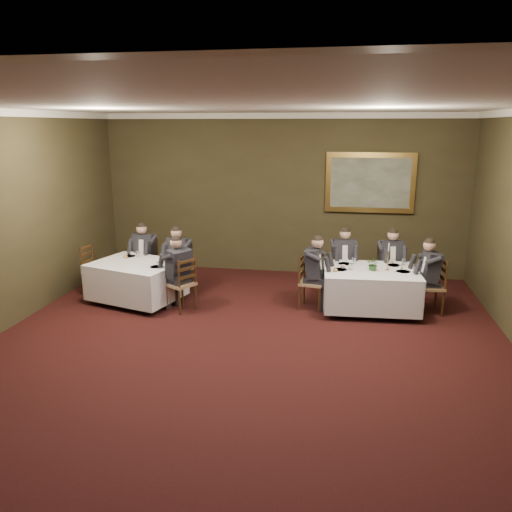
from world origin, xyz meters
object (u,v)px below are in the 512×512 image
(table_second, at_px, (137,279))
(chair_main_backright, at_px, (388,282))
(diner_main_endright, at_px, (430,285))
(chair_sec_backleft, at_px, (146,273))
(painting, at_px, (370,183))
(chair_main_endright, at_px, (430,297))
(chair_main_backleft, at_px, (342,280))
(chair_sec_endright, at_px, (181,295))
(table_main, at_px, (370,286))
(diner_sec_backright, at_px, (180,268))
(diner_main_backleft, at_px, (343,269))
(diner_main_backright, at_px, (389,271))
(candlestick, at_px, (388,260))
(chair_sec_backright, at_px, (180,279))
(centerpiece, at_px, (374,263))
(diner_sec_endright, at_px, (181,283))
(chair_sec_endleft, at_px, (97,280))
(diner_sec_backleft, at_px, (145,263))
(chair_main_endleft, at_px, (311,293))
(diner_main_endleft, at_px, (312,281))

(table_second, relative_size, chair_main_backright, 1.86)
(table_second, bearing_deg, diner_main_endright, 3.73)
(chair_sec_backleft, xyz_separation_m, painting, (4.49, 1.54, 1.78))
(chair_main_endright, relative_size, diner_main_endright, 0.74)
(chair_main_backleft, xyz_separation_m, chair_sec_endright, (-2.85, -1.39, 0.00))
(table_main, bearing_deg, diner_sec_backright, 174.34)
(diner_main_backleft, bearing_deg, diner_main_endright, 143.11)
(diner_main_backright, bearing_deg, candlestick, 69.16)
(chair_sec_backright, xyz_separation_m, candlestick, (3.96, -0.35, 0.66))
(table_second, bearing_deg, painting, 29.48)
(chair_main_backright, bearing_deg, chair_sec_backleft, -9.64)
(chair_sec_backleft, height_order, diner_sec_backright, diner_sec_backright)
(diner_main_backright, distance_m, centerpiece, 1.05)
(diner_main_backleft, distance_m, diner_sec_endright, 3.18)
(diner_main_backright, relative_size, chair_main_endright, 1.35)
(painting, bearing_deg, chair_sec_endright, -140.96)
(table_main, height_order, chair_sec_endleft, chair_sec_endleft)
(chair_sec_backleft, height_order, diner_sec_backleft, diner_sec_backleft)
(diner_sec_endright, bearing_deg, diner_main_backleft, -33.69)
(table_main, relative_size, table_second, 0.93)
(table_main, height_order, chair_main_backright, chair_main_backright)
(table_second, relative_size, diner_sec_endright, 1.38)
(chair_main_endleft, height_order, diner_sec_backleft, diner_sec_backleft)
(diner_sec_endright, height_order, painting, painting)
(chair_main_endleft, bearing_deg, diner_main_endleft, 90.00)
(diner_main_backleft, bearing_deg, diner_sec_endright, 15.08)
(chair_main_endleft, bearing_deg, chair_main_endright, 100.70)
(chair_sec_backleft, bearing_deg, chair_main_backright, -174.37)
(diner_main_backright, relative_size, chair_main_endleft, 1.35)
(diner_main_backright, height_order, diner_main_endleft, same)
(chair_sec_backright, bearing_deg, centerpiece, -176.25)
(chair_main_backright, xyz_separation_m, diner_sec_backleft, (-4.89, -0.28, 0.23))
(chair_main_backright, relative_size, diner_sec_backright, 0.74)
(chair_main_backleft, relative_size, chair_sec_endleft, 1.00)
(diner_main_backright, relative_size, candlestick, 2.68)
(chair_sec_endright, distance_m, painting, 4.66)
(table_second, bearing_deg, table_main, 3.84)
(table_main, height_order, diner_main_endright, diner_main_endright)
(table_second, height_order, chair_main_endleft, chair_main_endleft)
(table_second, relative_size, chair_sec_endright, 1.86)
(chair_sec_backright, relative_size, centerpiece, 3.89)
(diner_main_backleft, xyz_separation_m, diner_main_endleft, (-0.55, -0.88, 0.00))
(diner_main_endright, xyz_separation_m, diner_sec_endright, (-4.39, -0.62, 0.00))
(diner_main_endleft, distance_m, diner_sec_endright, 2.37)
(diner_main_backleft, bearing_deg, table_second, 5.54)
(diner_sec_backright, height_order, painting, painting)
(diner_main_backright, distance_m, candlestick, 0.96)
(table_main, xyz_separation_m, painting, (0.00, 2.15, 1.62))
(chair_main_backright, distance_m, chair_sec_endright, 4.01)
(chair_sec_backleft, bearing_deg, diner_sec_backright, 165.77)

